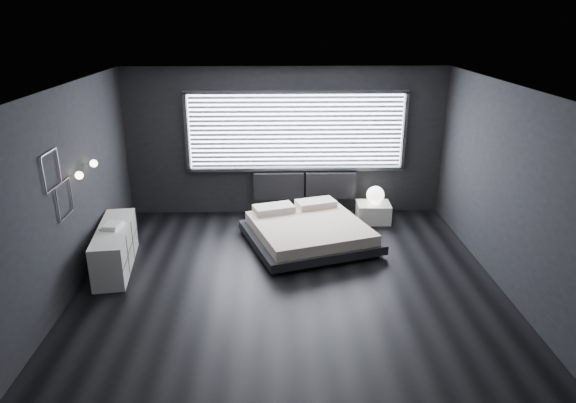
{
  "coord_description": "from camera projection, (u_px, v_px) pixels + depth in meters",
  "views": [
    {
      "loc": [
        -0.2,
        -6.73,
        3.67
      ],
      "look_at": [
        0.0,
        0.85,
        0.9
      ],
      "focal_mm": 32.0,
      "sensor_mm": 36.0,
      "label": 1
    }
  ],
  "objects": [
    {
      "name": "sconce_far",
      "position": [
        93.0,
        163.0,
        7.57
      ],
      "size": [
        0.18,
        0.11,
        0.11
      ],
      "color": "silver",
      "rests_on": "ground"
    },
    {
      "name": "orb_lamp",
      "position": [
        375.0,
        195.0,
        9.51
      ],
      "size": [
        0.33,
        0.33,
        0.33
      ],
      "primitive_type": "sphere",
      "color": "white",
      "rests_on": "nightstand"
    },
    {
      "name": "sconce_near",
      "position": [
        79.0,
        175.0,
        7.01
      ],
      "size": [
        0.18,
        0.11,
        0.11
      ],
      "color": "silver",
      "rests_on": "ground"
    },
    {
      "name": "dresser",
      "position": [
        115.0,
        247.0,
        7.82
      ],
      "size": [
        0.66,
        1.68,
        0.65
      ],
      "color": "white",
      "rests_on": "ground"
    },
    {
      "name": "book_stack",
      "position": [
        112.0,
        226.0,
        7.71
      ],
      "size": [
        0.31,
        0.37,
        0.07
      ],
      "color": "white",
      "rests_on": "dresser"
    },
    {
      "name": "nightstand",
      "position": [
        373.0,
        212.0,
        9.62
      ],
      "size": [
        0.63,
        0.53,
        0.36
      ],
      "primitive_type": "cube",
      "rotation": [
        0.0,
        0.0,
        -0.03
      ],
      "color": "white",
      "rests_on": "ground"
    },
    {
      "name": "wall_art_upper",
      "position": [
        51.0,
        170.0,
        6.36
      ],
      "size": [
        0.01,
        0.48,
        0.48
      ],
      "color": "#47474C",
      "rests_on": "ground"
    },
    {
      "name": "window",
      "position": [
        296.0,
        132.0,
        9.56
      ],
      "size": [
        4.14,
        0.09,
        1.52
      ],
      "color": "white",
      "rests_on": "ground"
    },
    {
      "name": "wall_art_lower",
      "position": [
        65.0,
        199.0,
        6.75
      ],
      "size": [
        0.01,
        0.48,
        0.48
      ],
      "color": "#47474C",
      "rests_on": "ground"
    },
    {
      "name": "bed",
      "position": [
        308.0,
        231.0,
        8.65
      ],
      "size": [
        2.45,
        2.39,
        0.51
      ],
      "color": "black",
      "rests_on": "ground"
    },
    {
      "name": "headboard",
      "position": [
        305.0,
        186.0,
        9.87
      ],
      "size": [
        1.96,
        0.16,
        0.52
      ],
      "color": "black",
      "rests_on": "ground"
    },
    {
      "name": "room",
      "position": [
        290.0,
        189.0,
        7.1
      ],
      "size": [
        6.04,
        6.0,
        2.8
      ],
      "color": "black",
      "rests_on": "ground"
    }
  ]
}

